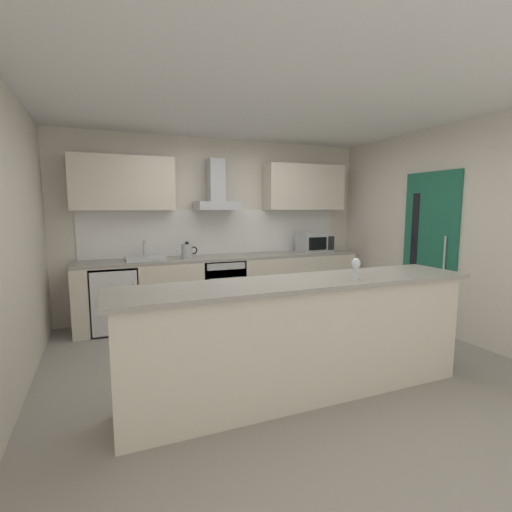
{
  "coord_description": "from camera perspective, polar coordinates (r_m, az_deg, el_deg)",
  "views": [
    {
      "loc": [
        -1.65,
        -3.47,
        1.6
      ],
      "look_at": [
        -0.04,
        0.41,
        1.05
      ],
      "focal_mm": 26.25,
      "sensor_mm": 36.0,
      "label": 1
    }
  ],
  "objects": [
    {
      "name": "range_hood",
      "position": [
        5.44,
        -6.0,
        9.39
      ],
      "size": [
        0.62,
        0.45,
        0.72
      ],
      "color": "#B7BABC"
    },
    {
      "name": "upper_cabinets",
      "position": [
        5.52,
        -5.15,
        10.64
      ],
      "size": [
        4.02,
        0.32,
        0.7
      ],
      "color": "beige"
    },
    {
      "name": "microwave",
      "position": [
        5.95,
        8.95,
        2.06
      ],
      "size": [
        0.5,
        0.38,
        0.3
      ],
      "color": "#B7BABC",
      "rests_on": "counter_back"
    },
    {
      "name": "wine_glass",
      "position": [
        3.25,
        14.99,
        -1.23
      ],
      "size": [
        0.08,
        0.08,
        0.18
      ],
      "color": "silver",
      "rests_on": "counter_island"
    },
    {
      "name": "ground",
      "position": [
        4.17,
        2.79,
        -15.28
      ],
      "size": [
        5.63,
        4.92,
        0.02
      ],
      "primitive_type": "cube",
      "color": "gray"
    },
    {
      "name": "counter_island",
      "position": [
        3.25,
        6.86,
        -12.29
      ],
      "size": [
        3.1,
        0.64,
        1.0
      ],
      "color": "beige",
      "rests_on": "ground"
    },
    {
      "name": "wall_left",
      "position": [
        3.56,
        -34.13,
        1.33
      ],
      "size": [
        0.12,
        4.92,
        2.6
      ],
      "primitive_type": "cube",
      "color": "silver",
      "rests_on": "ground"
    },
    {
      "name": "sink",
      "position": [
        5.17,
        -16.52,
        -0.32
      ],
      "size": [
        0.5,
        0.4,
        0.26
      ],
      "color": "silver",
      "rests_on": "counter_back"
    },
    {
      "name": "refrigerator",
      "position": [
        5.22,
        -20.82,
        -6.06
      ],
      "size": [
        0.58,
        0.6,
        0.85
      ],
      "color": "white",
      "rests_on": "ground"
    },
    {
      "name": "backsplash_tile",
      "position": [
        5.68,
        -5.54,
        3.68
      ],
      "size": [
        3.93,
        0.02,
        0.66
      ],
      "primitive_type": "cube",
      "color": "white"
    },
    {
      "name": "wall_right",
      "position": [
        5.32,
        26.73,
        3.43
      ],
      "size": [
        0.12,
        4.92,
        2.6
      ],
      "primitive_type": "cube",
      "color": "silver",
      "rests_on": "ground"
    },
    {
      "name": "kettle",
      "position": [
        5.2,
        -10.46,
        0.76
      ],
      "size": [
        0.29,
        0.15,
        0.24
      ],
      "color": "#B7BABC",
      "rests_on": "counter_back"
    },
    {
      "name": "ceiling",
      "position": [
        3.97,
        3.04,
        22.16
      ],
      "size": [
        5.63,
        4.92,
        0.02
      ],
      "primitive_type": "cube",
      "color": "white"
    },
    {
      "name": "side_door",
      "position": [
        5.38,
        24.86,
        0.65
      ],
      "size": [
        0.08,
        0.85,
        2.05
      ],
      "color": "#1E664C",
      "rests_on": "ground"
    },
    {
      "name": "wall_back",
      "position": [
        5.74,
        -5.76,
        4.42
      ],
      "size": [
        5.63,
        0.12,
        2.6
      ],
      "primitive_type": "cube",
      "color": "silver",
      "rests_on": "ground"
    },
    {
      "name": "counter_back",
      "position": [
        5.49,
        -4.5,
        -4.65
      ],
      "size": [
        4.07,
        0.6,
        0.9
      ],
      "color": "beige",
      "rests_on": "ground"
    },
    {
      "name": "oven",
      "position": [
        5.44,
        -5.42,
        -4.68
      ],
      "size": [
        0.6,
        0.62,
        0.8
      ],
      "color": "slate",
      "rests_on": "ground"
    }
  ]
}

